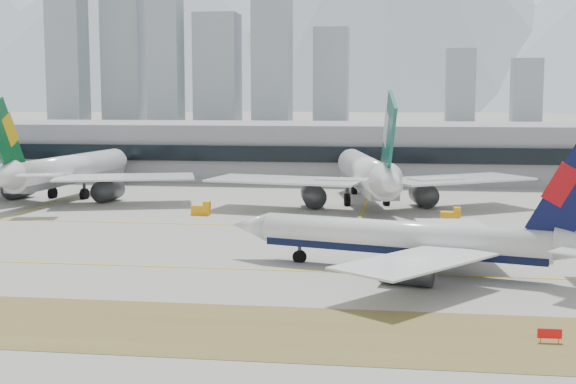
% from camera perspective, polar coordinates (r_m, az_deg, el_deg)
% --- Properties ---
extents(ground, '(3000.00, 3000.00, 0.00)m').
position_cam_1_polar(ground, '(111.43, -5.22, -4.87)').
color(ground, gray).
rests_on(ground, ground).
extents(taxiing_airliner, '(50.88, 43.40, 17.40)m').
position_cam_1_polar(taxiing_airliner, '(104.06, 9.09, -3.41)').
color(taxiing_airliner, white).
rests_on(taxiing_airliner, ground).
extents(widebody_eva, '(63.27, 62.17, 22.64)m').
position_cam_1_polar(widebody_eva, '(181.88, -15.56, 1.39)').
color(widebody_eva, white).
rests_on(widebody_eva, ground).
extents(widebody_cathay, '(65.86, 65.34, 23.91)m').
position_cam_1_polar(widebody_cathay, '(164.93, 5.70, 1.18)').
color(widebody_cathay, white).
rests_on(widebody_cathay, ground).
extents(terminal, '(280.00, 43.10, 15.00)m').
position_cam_1_polar(terminal, '(222.93, 1.56, 2.99)').
color(terminal, gray).
rests_on(terminal, ground).
extents(hold_sign_right, '(2.20, 0.15, 1.35)m').
position_cam_1_polar(hold_sign_right, '(78.47, 18.11, -9.56)').
color(hold_sign_right, red).
rests_on(hold_sign_right, ground).
extents(gse_c, '(3.55, 2.00, 2.60)m').
position_cam_1_polar(gse_c, '(147.59, 11.54, -1.67)').
color(gse_c, '#FFA30D').
rests_on(gse_c, ground).
extents(gse_b, '(3.55, 2.00, 2.60)m').
position_cam_1_polar(gse_b, '(153.64, -6.15, -1.23)').
color(gse_b, '#FFA30D').
rests_on(gse_b, ground).
extents(city_skyline, '(342.00, 49.80, 140.00)m').
position_cam_1_polar(city_skyline, '(575.57, -5.25, 9.56)').
color(city_skyline, '#8F9AA3').
rests_on(city_skyline, ground).
extents(mountain_ridge, '(2830.00, 1120.00, 470.00)m').
position_cam_1_polar(mountain_ridge, '(1518.65, 8.56, 12.83)').
color(mountain_ridge, '#9EA8B7').
rests_on(mountain_ridge, ground).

